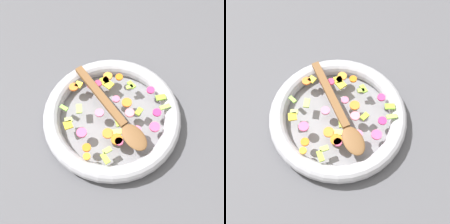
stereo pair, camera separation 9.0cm
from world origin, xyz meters
The scene contains 4 objects.
ground_plane centered at (0.00, 0.00, 0.00)m, with size 4.00×4.00×0.00m, color #4C4C51.
skillet centered at (0.00, 0.00, 0.02)m, with size 0.41×0.41×0.05m.
chopped_vegetables centered at (0.00, 0.00, 0.05)m, with size 0.31×0.28×0.01m.
wooden_spoon centered at (0.00, -0.02, 0.06)m, with size 0.11×0.33×0.01m.
Camera 2 is at (-0.09, -0.43, 0.84)m, focal length 50.00 mm.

